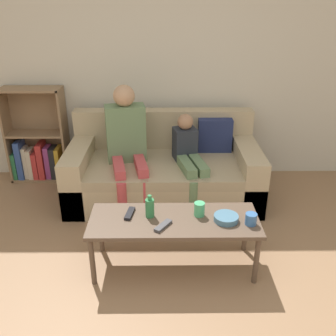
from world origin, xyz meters
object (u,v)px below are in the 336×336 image
cup_far (199,209)px  snack_bowl (226,218)px  coffee_table (174,224)px  tv_remote_0 (130,213)px  cup_near (251,219)px  bookshelf (38,146)px  person_child (189,157)px  bottle (150,208)px  tv_remote_1 (163,226)px  couch (164,171)px  person_adult (127,138)px

cup_far → snack_bowl: size_ratio=0.59×
coffee_table → tv_remote_0: tv_remote_0 is taller
cup_near → bookshelf: bearing=141.1°
person_child → bottle: bearing=-123.3°
tv_remote_1 → bookshelf: bearing=164.9°
person_child → cup_far: (0.02, -0.96, -0.02)m
tv_remote_1 → cup_near: bearing=37.7°
couch → person_adult: (-0.37, -0.09, 0.41)m
cup_far → couch: bearing=103.4°
bookshelf → snack_bowl: size_ratio=5.78×
coffee_table → bottle: bottle is taller
couch → coffee_table: size_ratio=1.51×
couch → bookshelf: bearing=163.3°
coffee_table → bottle: 0.22m
tv_remote_0 → person_adult: bearing=105.1°
bookshelf → snack_bowl: 2.52m
cup_far → tv_remote_1: size_ratio=0.65×
couch → tv_remote_0: 1.16m
cup_near → couch: bearing=117.0°
bookshelf → tv_remote_1: 2.24m
tv_remote_0 → couch: bearing=85.8°
couch → person_adult: bearing=-166.8°
couch → cup_far: couch is taller
person_child → tv_remote_1: size_ratio=5.39×
snack_bowl → person_adult: bearing=126.8°
person_adult → snack_bowl: size_ratio=6.46×
tv_remote_0 → coffee_table: bearing=-1.4°
coffee_table → snack_bowl: size_ratio=6.96×
coffee_table → person_adult: 1.21m
coffee_table → tv_remote_1: size_ratio=7.71×
tv_remote_1 → bottle: size_ratio=0.91×
person_adult → bottle: bearing=-86.9°
person_child → person_adult: bearing=160.1°
person_child → coffee_table: bearing=-112.9°
cup_far → bottle: 0.38m
snack_bowl → couch: bearing=111.1°
coffee_table → person_adult: person_adult is taller
person_child → tv_remote_1: (-0.26, -1.12, -0.06)m
person_adult → tv_remote_1: person_adult is taller
bookshelf → cup_far: bookshelf is taller
bottle → snack_bowl: bearing=-6.5°
cup_near → bottle: size_ratio=0.48×
couch → cup_near: (0.64, -1.25, 0.20)m
tv_remote_1 → person_child: bearing=111.8°
coffee_table → bookshelf: bearing=133.4°
coffee_table → person_child: 1.04m
cup_near → tv_remote_0: cup_near is taller
tv_remote_0 → tv_remote_1: size_ratio=1.05×
coffee_table → cup_near: size_ratio=14.64×
person_adult → person_child: bearing=-17.7°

